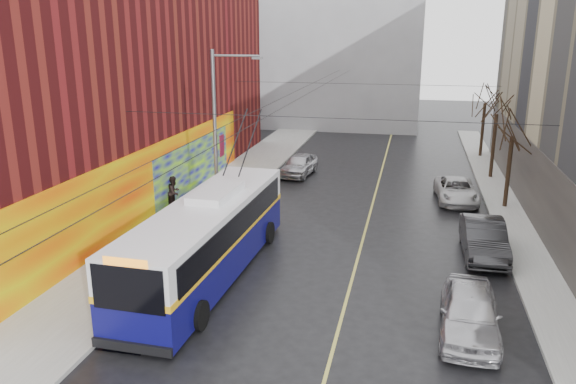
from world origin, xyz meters
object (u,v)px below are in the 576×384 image
at_px(tree_near, 514,123).
at_px(following_car, 299,165).
at_px(pedestrian_b, 174,192).
at_px(pedestrian_a, 216,199).
at_px(parked_car_b, 484,238).
at_px(streetlight_pole, 218,133).
at_px(trolleybus, 208,237).
at_px(parked_car_a, 470,312).
at_px(parked_car_c, 456,190).
at_px(tree_mid, 498,103).
at_px(tree_far, 486,93).

xyz_separation_m(tree_near, following_car, (-13.14, 5.06, -4.22)).
xyz_separation_m(following_car, pedestrian_b, (-5.27, -9.62, 0.33)).
bearing_deg(pedestrian_a, following_car, -37.47).
height_order(parked_car_b, following_car, parked_car_b).
distance_m(streetlight_pole, parked_car_b, 13.85).
distance_m(tree_near, parked_car_b, 8.99).
bearing_deg(trolleybus, parked_car_a, -12.53).
distance_m(parked_car_a, pedestrian_b, 18.48).
relative_size(trolleybus, parked_car_c, 2.65).
distance_m(tree_near, tree_mid, 7.01).
xyz_separation_m(tree_far, parked_car_c, (-2.67, -13.15, -4.46)).
xyz_separation_m(streetlight_pole, parked_car_b, (13.14, -1.72, -4.02)).
bearing_deg(streetlight_pole, following_car, 79.76).
xyz_separation_m(tree_near, tree_mid, (0.00, 7.00, 0.28)).
relative_size(following_car, pedestrian_b, 2.37).
relative_size(tree_near, parked_car_c, 1.30).
bearing_deg(parked_car_b, tree_mid, 81.28).
distance_m(tree_mid, parked_car_a, 22.72).
bearing_deg(parked_car_a, tree_mid, 84.75).
height_order(parked_car_a, pedestrian_b, pedestrian_b).
relative_size(streetlight_pole, pedestrian_a, 5.23).
bearing_deg(tree_near, pedestrian_a, -162.14).
distance_m(tree_near, pedestrian_b, 19.36).
height_order(tree_near, parked_car_b, tree_near).
relative_size(tree_mid, parked_car_a, 1.39).
bearing_deg(tree_near, streetlight_pole, -158.38).
relative_size(following_car, pedestrian_a, 2.57).
bearing_deg(tree_far, pedestrian_b, -134.78).
relative_size(streetlight_pole, pedestrian_b, 4.83).
xyz_separation_m(streetlight_pole, tree_mid, (15.14, 13.00, 0.41)).
xyz_separation_m(streetlight_pole, tree_near, (15.14, 6.00, 0.13)).
height_order(parked_car_a, parked_car_c, parked_car_a).
bearing_deg(streetlight_pole, pedestrian_a, 122.49).
height_order(parked_car_a, following_car, parked_car_a).
distance_m(following_car, pedestrian_b, 10.97).
xyz_separation_m(parked_car_b, pedestrian_a, (-13.73, 2.65, 0.18)).
bearing_deg(pedestrian_a, tree_mid, -75.63).
xyz_separation_m(trolleybus, pedestrian_a, (-2.35, 7.42, -0.70)).
distance_m(tree_near, parked_car_a, 15.94).
bearing_deg(parked_car_a, streetlight_pole, 145.84).
bearing_deg(tree_far, parked_car_c, -101.50).
bearing_deg(tree_mid, parked_car_a, -98.26).
relative_size(tree_near, pedestrian_a, 3.72).
height_order(following_car, pedestrian_a, pedestrian_a).
relative_size(parked_car_b, pedestrian_b, 2.70).
xyz_separation_m(parked_car_a, pedestrian_b, (-15.21, 10.50, 0.27)).
xyz_separation_m(tree_mid, parked_car_b, (-2.00, -14.72, -4.42)).
relative_size(streetlight_pole, tree_mid, 1.35).
bearing_deg(parked_car_c, tree_near, -21.81).
bearing_deg(parked_car_a, pedestrian_b, 148.39).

